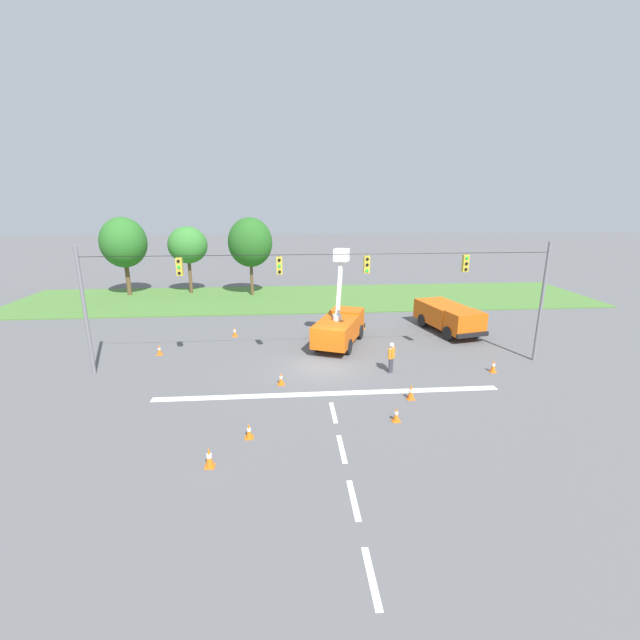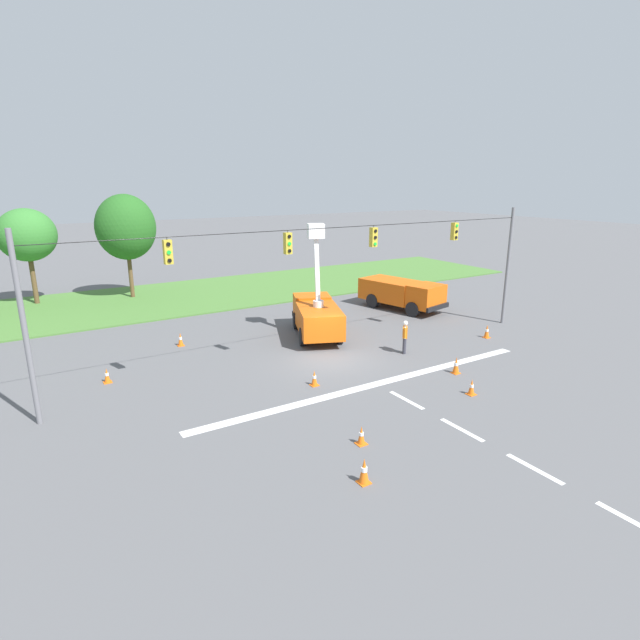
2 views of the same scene
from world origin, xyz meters
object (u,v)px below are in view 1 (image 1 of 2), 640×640
Objects in this scene: road_worker at (391,356)px; traffic_cone_foreground_left at (493,366)px; traffic_cone_mid_left at (281,378)px; traffic_cone_near_bucket at (159,350)px; utility_truck_support_near at (448,316)px; traffic_cone_lane_edge_a at (235,332)px; traffic_cone_far_left at (363,325)px; traffic_cone_far_right at (209,457)px; tree_centre at (250,243)px; tree_far_west at (124,243)px; traffic_cone_foreground_right at (249,431)px; traffic_cone_lane_edge_b at (411,392)px; traffic_cone_mid_right at (396,414)px; utility_truck_bucket_lift at (340,326)px; tree_west at (188,245)px.

traffic_cone_foreground_left is (5.83, -0.46, -0.61)m from road_worker.
traffic_cone_foreground_left is 1.11× the size of traffic_cone_mid_left.
traffic_cone_near_bucket is (-7.72, 5.17, -0.01)m from traffic_cone_mid_left.
utility_truck_support_near is 8.66× the size of traffic_cone_lane_edge_a.
traffic_cone_far_left is at bearing 6.19° from traffic_cone_lane_edge_a.
traffic_cone_far_left is 0.78× the size of traffic_cone_far_right.
utility_truck_support_near is 21.56m from traffic_cone_far_right.
tree_centre is at bearing 138.59° from utility_truck_support_near.
tree_far_west is 11.49× the size of traffic_cone_near_bucket.
traffic_cone_foreground_right is (-13.58, -13.70, -0.88)m from utility_truck_support_near.
road_worker is 2.28× the size of traffic_cone_foreground_left.
traffic_cone_foreground_left is 1.15× the size of traffic_cone_foreground_right.
traffic_cone_foreground_left is at bearing 27.90° from traffic_cone_lane_edge_b.
traffic_cone_lane_edge_b is at bearing 58.57° from traffic_cone_mid_right.
utility_truck_bucket_lift is at bearing -18.14° from traffic_cone_lane_edge_a.
tree_centre is 10.50× the size of traffic_cone_lane_edge_a.
utility_truck_bucket_lift is 1.00× the size of utility_truck_support_near.
road_worker is at bearing 92.75° from traffic_cone_lane_edge_b.
traffic_cone_far_left is at bearing 91.29° from traffic_cone_lane_edge_b.
road_worker is at bearing 78.75° from traffic_cone_mid_right.
traffic_cone_far_right is (0.80, -15.70, 0.04)m from traffic_cone_lane_edge_a.
tree_centre is at bearing -4.95° from tree_far_west.
tree_west reaches higher than traffic_cone_mid_left.
utility_truck_bucket_lift reaches higher than traffic_cone_foreground_right.
utility_truck_bucket_lift is 11.72m from traffic_cone_near_bucket.
traffic_cone_foreground_left is 16.60m from traffic_cone_far_right.
traffic_cone_lane_edge_a is 14.61m from traffic_cone_lane_edge_b.
road_worker is (9.28, -20.84, -4.40)m from tree_centre.
tree_far_west is at bearing 140.99° from traffic_cone_foreground_left.
road_worker is at bearing -37.63° from traffic_cone_lane_edge_a.
traffic_cone_foreground_right is at bearing -116.53° from traffic_cone_far_left.
traffic_cone_far_left is (-0.27, 11.89, -0.10)m from traffic_cone_lane_edge_b.
utility_truck_bucket_lift is 5.54m from road_worker.
traffic_cone_lane_edge_b reaches higher than traffic_cone_near_bucket.
tree_west reaches higher than traffic_cone_mid_right.
utility_truck_support_near is 9.33× the size of traffic_cone_mid_right.
traffic_cone_mid_right is 15.99m from traffic_cone_near_bucket.
traffic_cone_lane_edge_b is (6.40, -2.27, 0.06)m from traffic_cone_mid_left.
traffic_cone_lane_edge_a reaches higher than traffic_cone_mid_left.
traffic_cone_mid_left is 9.23m from traffic_cone_lane_edge_a.
traffic_cone_lane_edge_a is at bearing -67.84° from tree_west.
utility_truck_bucket_lift is 9.20× the size of traffic_cone_mid_left.
traffic_cone_far_right is at bearing -117.49° from traffic_cone_far_left.
tree_centre reaches higher than traffic_cone_near_bucket.
traffic_cone_foreground_left is at bearing -4.49° from road_worker.
traffic_cone_near_bucket is (-11.63, -1.03, -1.02)m from utility_truck_bucket_lift.
tree_centre is 11.31× the size of traffic_cone_mid_right.
traffic_cone_lane_edge_b is (9.45, -24.29, -4.99)m from tree_centre.
tree_far_west is 1.14× the size of tree_west.
utility_truck_bucket_lift is at bearing -122.94° from traffic_cone_far_left.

